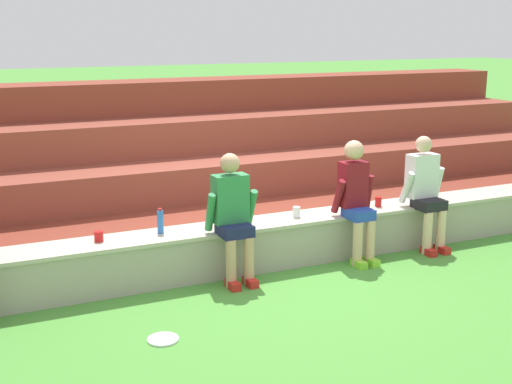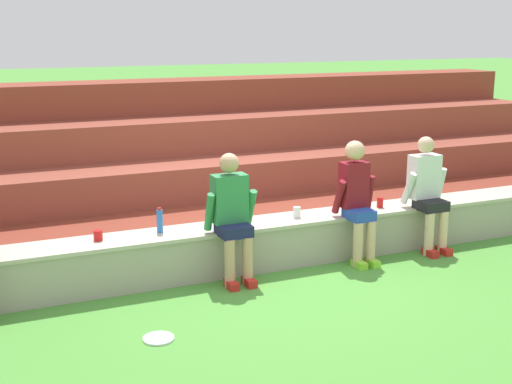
{
  "view_description": "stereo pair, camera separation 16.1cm",
  "coord_description": "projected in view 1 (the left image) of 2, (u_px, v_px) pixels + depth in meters",
  "views": [
    {
      "loc": [
        -3.17,
        -6.42,
        2.64
      ],
      "look_at": [
        -0.07,
        0.24,
        0.87
      ],
      "focal_mm": 48.44,
      "sensor_mm": 36.0,
      "label": 1
    },
    {
      "loc": [
        -3.02,
        -6.49,
        2.64
      ],
      "look_at": [
        -0.07,
        0.24,
        0.87
      ],
      "focal_mm": 48.44,
      "sensor_mm": 36.0,
      "label": 2
    }
  ],
  "objects": [
    {
      "name": "brick_bleachers",
      "position": [
        190.0,
        168.0,
        9.69
      ],
      "size": [
        11.37,
        3.14,
        1.87
      ],
      "color": "maroon",
      "rests_on": "ground"
    },
    {
      "name": "person_right_of_center",
      "position": [
        356.0,
        197.0,
        7.81
      ],
      "size": [
        0.48,
        0.53,
        1.39
      ],
      "color": "#DBAD89",
      "rests_on": "ground"
    },
    {
      "name": "plastic_cup_right_end",
      "position": [
        378.0,
        202.0,
        8.29
      ],
      "size": [
        0.08,
        0.08,
        0.12
      ],
      "primitive_type": "cylinder",
      "color": "red",
      "rests_on": "stone_seating_wall"
    },
    {
      "name": "ground_plane",
      "position": [
        271.0,
        273.0,
        7.58
      ],
      "size": [
        80.0,
        80.0,
        0.0
      ],
      "primitive_type": "plane",
      "color": "#4C9338"
    },
    {
      "name": "stone_seating_wall",
      "position": [
        262.0,
        242.0,
        7.73
      ],
      "size": [
        9.6,
        0.53,
        0.52
      ],
      "color": "#A8A08E",
      "rests_on": "ground"
    },
    {
      "name": "water_bottle_near_right",
      "position": [
        160.0,
        221.0,
        7.21
      ],
      "size": [
        0.07,
        0.07,
        0.27
      ],
      "color": "blue",
      "rests_on": "stone_seating_wall"
    },
    {
      "name": "frisbee",
      "position": [
        163.0,
        339.0,
        5.94
      ],
      "size": [
        0.27,
        0.27,
        0.02
      ],
      "primitive_type": "cylinder",
      "color": "white",
      "rests_on": "ground"
    },
    {
      "name": "person_far_right",
      "position": [
        426.0,
        190.0,
        8.25
      ],
      "size": [
        0.54,
        0.54,
        1.37
      ],
      "color": "beige",
      "rests_on": "ground"
    },
    {
      "name": "plastic_cup_middle",
      "position": [
        296.0,
        212.0,
        7.83
      ],
      "size": [
        0.09,
        0.09,
        0.12
      ],
      "primitive_type": "cylinder",
      "color": "white",
      "rests_on": "stone_seating_wall"
    },
    {
      "name": "plastic_cup_left_end",
      "position": [
        99.0,
        236.0,
        6.95
      ],
      "size": [
        0.09,
        0.09,
        0.11
      ],
      "primitive_type": "cylinder",
      "color": "red",
      "rests_on": "stone_seating_wall"
    },
    {
      "name": "person_center",
      "position": [
        233.0,
        214.0,
        7.18
      ],
      "size": [
        0.54,
        0.5,
        1.36
      ],
      "color": "tan",
      "rests_on": "ground"
    }
  ]
}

